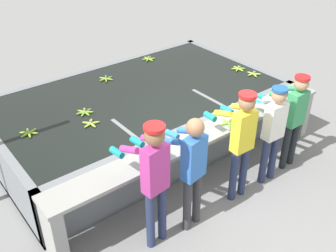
{
  "coord_description": "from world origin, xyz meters",
  "views": [
    {
      "loc": [
        -3.33,
        -3.2,
        3.98
      ],
      "look_at": [
        0.0,
        1.03,
        0.64
      ],
      "focal_mm": 42.0,
      "sensor_mm": 36.0,
      "label": 1
    }
  ],
  "objects_px": {
    "worker_3": "(272,126)",
    "banana_bunch_floating_3": "(85,112)",
    "worker_4": "(294,113)",
    "banana_bunch_floating_1": "(29,133)",
    "worker_1": "(191,164)",
    "banana_bunch_floating_6": "(91,123)",
    "banana_bunch_floating_0": "(254,74)",
    "banana_bunch_floating_5": "(238,69)",
    "knife_0": "(247,108)",
    "banana_bunch_ledge_0": "(229,123)",
    "knife_1": "(176,143)",
    "banana_bunch_floating_2": "(149,59)",
    "banana_bunch_floating_4": "(106,79)",
    "worker_2": "(241,136)",
    "worker_0": "(154,174)"
  },
  "relations": [
    {
      "from": "banana_bunch_floating_6",
      "to": "banana_bunch_ledge_0",
      "type": "height_order",
      "value": "banana_bunch_ledge_0"
    },
    {
      "from": "banana_bunch_floating_2",
      "to": "banana_bunch_floating_5",
      "type": "relative_size",
      "value": 1.0
    },
    {
      "from": "worker_3",
      "to": "banana_bunch_ledge_0",
      "type": "distance_m",
      "value": 0.62
    },
    {
      "from": "knife_0",
      "to": "banana_bunch_floating_4",
      "type": "bearing_deg",
      "value": 117.25
    },
    {
      "from": "worker_2",
      "to": "banana_bunch_floating_2",
      "type": "bearing_deg",
      "value": 76.3
    },
    {
      "from": "worker_1",
      "to": "banana_bunch_floating_6",
      "type": "relative_size",
      "value": 6.01
    },
    {
      "from": "banana_bunch_floating_2",
      "to": "banana_bunch_floating_5",
      "type": "bearing_deg",
      "value": -53.89
    },
    {
      "from": "banana_bunch_ledge_0",
      "to": "knife_1",
      "type": "height_order",
      "value": "banana_bunch_ledge_0"
    },
    {
      "from": "worker_1",
      "to": "banana_bunch_floating_6",
      "type": "height_order",
      "value": "worker_1"
    },
    {
      "from": "banana_bunch_floating_2",
      "to": "banana_bunch_floating_5",
      "type": "height_order",
      "value": "same"
    },
    {
      "from": "worker_4",
      "to": "banana_bunch_floating_1",
      "type": "relative_size",
      "value": 5.7
    },
    {
      "from": "knife_0",
      "to": "banana_bunch_floating_2",
      "type": "bearing_deg",
      "value": 90.85
    },
    {
      "from": "banana_bunch_floating_2",
      "to": "banana_bunch_floating_6",
      "type": "xyz_separation_m",
      "value": [
        -2.16,
        -1.52,
        0.0
      ]
    },
    {
      "from": "worker_3",
      "to": "worker_4",
      "type": "distance_m",
      "value": 0.55
    },
    {
      "from": "banana_bunch_floating_2",
      "to": "banana_bunch_floating_4",
      "type": "xyz_separation_m",
      "value": [
        -1.17,
        -0.29,
        0.0
      ]
    },
    {
      "from": "knife_1",
      "to": "banana_bunch_floating_4",
      "type": "bearing_deg",
      "value": 82.59
    },
    {
      "from": "worker_2",
      "to": "banana_bunch_floating_3",
      "type": "bearing_deg",
      "value": 121.11
    },
    {
      "from": "banana_bunch_floating_6",
      "to": "knife_1",
      "type": "distance_m",
      "value": 1.35
    },
    {
      "from": "banana_bunch_floating_6",
      "to": "banana_bunch_ledge_0",
      "type": "xyz_separation_m",
      "value": [
        1.62,
        -1.27,
        0.0
      ]
    },
    {
      "from": "worker_0",
      "to": "worker_3",
      "type": "distance_m",
      "value": 2.11
    },
    {
      "from": "banana_bunch_floating_2",
      "to": "banana_bunch_floating_0",
      "type": "bearing_deg",
      "value": -58.46
    },
    {
      "from": "banana_bunch_floating_5",
      "to": "knife_0",
      "type": "bearing_deg",
      "value": -131.67
    },
    {
      "from": "banana_bunch_floating_4",
      "to": "banana_bunch_floating_6",
      "type": "relative_size",
      "value": 1.01
    },
    {
      "from": "worker_0",
      "to": "worker_2",
      "type": "bearing_deg",
      "value": -1.28
    },
    {
      "from": "banana_bunch_floating_2",
      "to": "knife_0",
      "type": "xyz_separation_m",
      "value": [
        0.04,
        -2.64,
        -0.01
      ]
    },
    {
      "from": "worker_4",
      "to": "banana_bunch_ledge_0",
      "type": "relative_size",
      "value": 5.78
    },
    {
      "from": "banana_bunch_floating_1",
      "to": "knife_1",
      "type": "relative_size",
      "value": 1.01
    },
    {
      "from": "worker_1",
      "to": "knife_0",
      "type": "bearing_deg",
      "value": 20.12
    },
    {
      "from": "worker_0",
      "to": "banana_bunch_floating_6",
      "type": "height_order",
      "value": "worker_0"
    },
    {
      "from": "worker_4",
      "to": "knife_0",
      "type": "relative_size",
      "value": 4.56
    },
    {
      "from": "banana_bunch_floating_1",
      "to": "worker_4",
      "type": "bearing_deg",
      "value": -31.15
    },
    {
      "from": "banana_bunch_floating_2",
      "to": "banana_bunch_floating_6",
      "type": "bearing_deg",
      "value": -144.89
    },
    {
      "from": "worker_0",
      "to": "banana_bunch_floating_4",
      "type": "height_order",
      "value": "worker_0"
    },
    {
      "from": "worker_1",
      "to": "banana_bunch_floating_4",
      "type": "height_order",
      "value": "worker_1"
    },
    {
      "from": "worker_0",
      "to": "worker_4",
      "type": "bearing_deg",
      "value": -0.39
    },
    {
      "from": "banana_bunch_floating_1",
      "to": "banana_bunch_floating_2",
      "type": "bearing_deg",
      "value": 21.86
    },
    {
      "from": "banana_bunch_floating_2",
      "to": "knife_1",
      "type": "relative_size",
      "value": 1.01
    },
    {
      "from": "worker_1",
      "to": "worker_4",
      "type": "height_order",
      "value": "worker_1"
    },
    {
      "from": "worker_4",
      "to": "worker_0",
      "type": "bearing_deg",
      "value": 179.61
    },
    {
      "from": "worker_3",
      "to": "banana_bunch_floating_5",
      "type": "distance_m",
      "value": 2.18
    },
    {
      "from": "banana_bunch_floating_4",
      "to": "knife_0",
      "type": "height_order",
      "value": "banana_bunch_floating_4"
    },
    {
      "from": "banana_bunch_floating_6",
      "to": "knife_0",
      "type": "bearing_deg",
      "value": -26.99
    },
    {
      "from": "worker_1",
      "to": "banana_bunch_floating_2",
      "type": "xyz_separation_m",
      "value": [
        1.71,
        3.28,
        -0.08
      ]
    },
    {
      "from": "banana_bunch_floating_4",
      "to": "knife_0",
      "type": "bearing_deg",
      "value": -62.75
    },
    {
      "from": "worker_3",
      "to": "banana_bunch_floating_3",
      "type": "relative_size",
      "value": 5.68
    },
    {
      "from": "banana_bunch_floating_3",
      "to": "banana_bunch_floating_4",
      "type": "xyz_separation_m",
      "value": [
        0.9,
        0.87,
        0.0
      ]
    },
    {
      "from": "banana_bunch_floating_1",
      "to": "banana_bunch_floating_4",
      "type": "distance_m",
      "value": 2.03
    },
    {
      "from": "banana_bunch_floating_4",
      "to": "banana_bunch_floating_6",
      "type": "height_order",
      "value": "same"
    },
    {
      "from": "banana_bunch_floating_0",
      "to": "banana_bunch_floating_5",
      "type": "relative_size",
      "value": 0.97
    },
    {
      "from": "banana_bunch_floating_4",
      "to": "knife_0",
      "type": "xyz_separation_m",
      "value": [
        1.21,
        -2.35,
        -0.01
      ]
    }
  ]
}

